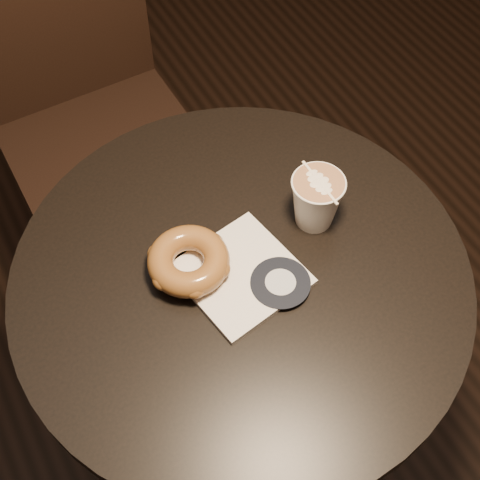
% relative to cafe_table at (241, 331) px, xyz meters
% --- Properties ---
extents(cafe_table, '(0.70, 0.70, 0.75)m').
position_rel_cafe_table_xyz_m(cafe_table, '(0.00, 0.00, 0.00)').
color(cafe_table, black).
rests_on(cafe_table, ground).
extents(chair, '(0.42, 0.42, 1.05)m').
position_rel_cafe_table_xyz_m(chair, '(-0.03, 0.69, 0.04)').
color(chair, black).
rests_on(chair, ground).
extents(pastry_bag, '(0.19, 0.19, 0.01)m').
position_rel_cafe_table_xyz_m(pastry_bag, '(-0.00, -0.01, 0.20)').
color(pastry_bag, white).
rests_on(pastry_bag, cafe_table).
extents(doughnut, '(0.12, 0.12, 0.04)m').
position_rel_cafe_table_xyz_m(doughnut, '(-0.07, 0.04, 0.23)').
color(doughnut, brown).
rests_on(doughnut, pastry_bag).
extents(latte_cup, '(0.08, 0.08, 0.09)m').
position_rel_cafe_table_xyz_m(latte_cup, '(0.15, 0.03, 0.25)').
color(latte_cup, white).
rests_on(latte_cup, cafe_table).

